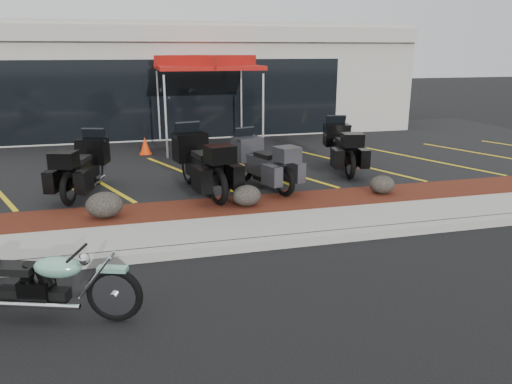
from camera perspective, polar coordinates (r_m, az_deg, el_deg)
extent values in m
plane|color=black|center=(7.22, -1.95, -9.50)|extent=(90.00, 90.00, 0.00)
cube|color=gray|center=(7.99, -3.40, -6.32)|extent=(24.00, 0.25, 0.15)
cube|color=gray|center=(8.63, -4.32, -4.61)|extent=(24.00, 1.20, 0.15)
cube|color=#350E0C|center=(9.75, -5.62, -2.17)|extent=(24.00, 1.20, 0.16)
cube|color=black|center=(14.94, -8.97, 4.07)|extent=(26.00, 9.60, 0.15)
cube|color=#A9A599|center=(20.94, -11.07, 12.66)|extent=(18.00, 8.00, 4.00)
cube|color=black|center=(17.02, -10.02, 10.32)|extent=(12.00, 0.06, 2.60)
cube|color=#A9A599|center=(16.92, -10.37, 17.40)|extent=(18.00, 0.30, 0.50)
ellipsoid|color=black|center=(9.44, -16.93, -1.41)|extent=(0.66, 0.55, 0.47)
ellipsoid|color=black|center=(9.71, -1.11, -0.41)|extent=(0.58, 0.48, 0.41)
ellipsoid|color=black|center=(10.89, 14.21, 0.83)|extent=(0.54, 0.45, 0.38)
cone|color=red|center=(15.01, -12.56, 5.20)|extent=(0.42, 0.42, 0.50)
cylinder|color=silver|center=(14.76, -12.15, 8.59)|extent=(0.06, 0.06, 2.30)
cylinder|color=silver|center=(14.08, -1.23, 8.60)|extent=(0.06, 0.06, 2.30)
cylinder|color=silver|center=(17.41, -9.07, 9.82)|extent=(0.06, 0.06, 2.30)
cylinder|color=silver|center=(16.83, 0.24, 9.81)|extent=(0.06, 0.06, 2.30)
cube|color=maroon|center=(15.61, -5.69, 14.03)|extent=(3.91, 3.91, 0.12)
cube|color=maroon|center=(15.61, -5.71, 14.66)|extent=(2.88, 2.88, 0.35)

